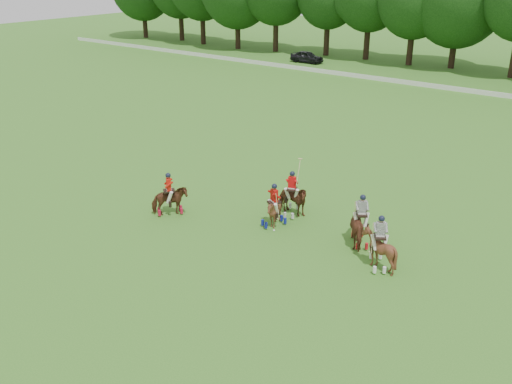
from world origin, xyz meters
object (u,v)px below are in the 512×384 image
Objects in this scene: polo_red_c at (274,211)px; polo_stripe_b at (379,249)px; polo_red_a at (170,200)px; polo_stripe_a at (361,226)px; car_left at (307,57)px; polo_red_b at (292,200)px; polo_ball at (274,230)px.

polo_stripe_b reaches higher than polo_red_c.
polo_red_a is at bearing -171.73° from polo_stripe_b.
car_left is at bearing 125.61° from polo_stripe_a.
polo_stripe_a is at bearing -9.78° from polo_red_b.
polo_stripe_a is 4.06m from polo_ball.
polo_ball is at bearing 17.35° from polo_red_a.
polo_stripe_a is at bearing -145.02° from car_left.
polo_ball is at bearing -161.03° from polo_stripe_a.
car_left reaches higher than polo_ball.
polo_stripe_b is (10.48, 1.52, 0.06)m from polo_red_a.
polo_stripe_a is (26.94, -37.62, 0.18)m from car_left.
polo_red_a reaches higher than polo_red_c.
polo_ball is (-3.76, -1.29, -0.82)m from polo_stripe_a.
polo_stripe_a is (8.92, 2.91, 0.08)m from polo_red_a.
polo_stripe_a is 2.08m from polo_stripe_b.
polo_ball is (-5.31, 0.09, -0.80)m from polo_stripe_b.
polo_ball is at bearing -149.84° from car_left.
car_left is at bearing 126.16° from polo_stripe_b.
polo_red_b reaches higher than car_left.
polo_red_a is (18.02, -40.52, 0.10)m from car_left.
polo_red_a is at bearing -156.66° from car_left.
polo_stripe_a reaches higher than polo_ball.
polo_red_b is 1.19× the size of polo_stripe_a.
polo_red_c is 0.92m from polo_ball.
polo_stripe_a is 26.41× the size of polo_ball.
polo_stripe_a is at bearing 138.36° from polo_stripe_b.
polo_stripe_b reaches higher than car_left.
car_left is 44.93× the size of polo_ball.
polo_red_c is 23.86× the size of polo_ball.
polo_red_a is 5.25m from polo_red_c.
polo_red_b is 1.32× the size of polo_red_c.
polo_red_c is 4.19m from polo_stripe_a.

